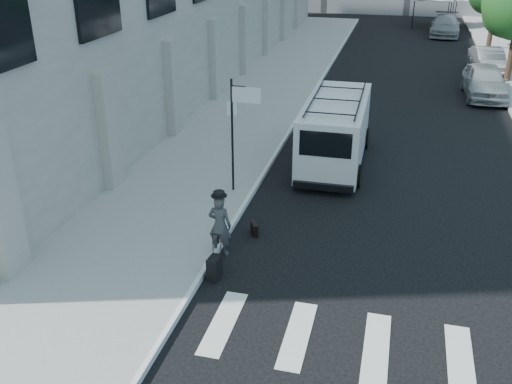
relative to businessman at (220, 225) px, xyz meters
The scene contains 10 objects.
ground 2.10m from the businessman, ahead, with size 120.00×120.00×0.00m, color black.
sidewalk_left 16.52m from the businessman, 98.19° to the left, with size 4.50×48.00×0.15m, color gray.
sign_pole 4.01m from the businessman, 97.49° to the left, with size 1.03×0.07×3.50m.
businessman is the anchor object (origin of this frame).
briefcase 1.48m from the businessman, 64.05° to the left, with size 0.12×0.44×0.34m, color black.
suitcase 1.25m from the businessman, 79.63° to the right, with size 0.29×0.42×1.12m.
cargo_van 7.29m from the businessman, 73.96° to the left, with size 2.19×6.07×2.28m.
parked_car_a 18.90m from the businessman, 65.01° to the left, with size 1.87×4.64×1.58m, color #A3A7AB.
parked_car_b 24.07m from the businessman, 68.81° to the left, with size 1.47×4.21×1.39m, color slate.
parked_car_c 35.19m from the businessman, 78.69° to the left, with size 2.09×5.15×1.49m, color gray.
Camera 1 is at (2.09, -12.28, 7.66)m, focal length 40.00 mm.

